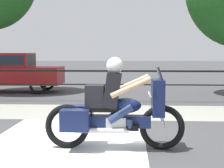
{
  "coord_description": "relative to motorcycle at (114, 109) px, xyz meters",
  "views": [
    {
      "loc": [
        0.6,
        -6.07,
        1.67
      ],
      "look_at": [
        0.23,
        0.4,
        1.07
      ],
      "focal_mm": 55.0,
      "sensor_mm": 36.0,
      "label": 1
    }
  ],
  "objects": [
    {
      "name": "ground_plane",
      "position": [
        -0.3,
        0.25,
        -0.7
      ],
      "size": [
        120.0,
        120.0,
        0.0
      ],
      "primitive_type": "plane",
      "color": "#424244"
    },
    {
      "name": "sidewalk_band",
      "position": [
        -0.3,
        3.65,
        -0.69
      ],
      "size": [
        44.0,
        2.4,
        0.01
      ],
      "primitive_type": "cube",
      "color": "#99968E",
      "rests_on": "ground"
    },
    {
      "name": "crosswalk_band",
      "position": [
        -0.9,
        0.05,
        -0.69
      ],
      "size": [
        2.93,
        6.0,
        0.01
      ],
      "primitive_type": "cube",
      "color": "silver",
      "rests_on": "ground"
    },
    {
      "name": "fence_railing",
      "position": [
        -0.3,
        5.6,
        0.15
      ],
      "size": [
        36.0,
        0.05,
        1.08
      ],
      "color": "black",
      "rests_on": "ground"
    },
    {
      "name": "motorcycle",
      "position": [
        0.0,
        0.0,
        0.0
      ],
      "size": [
        2.42,
        0.76,
        1.59
      ],
      "rotation": [
        0.0,
        0.0,
        -0.07
      ],
      "color": "black",
      "rests_on": "ground"
    },
    {
      "name": "parked_car",
      "position": [
        -4.8,
        8.3,
        0.23
      ],
      "size": [
        4.17,
        1.6,
        1.64
      ],
      "rotation": [
        0.0,
        0.0,
        0.01
      ],
      "color": "maroon",
      "rests_on": "ground"
    }
  ]
}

